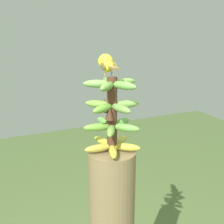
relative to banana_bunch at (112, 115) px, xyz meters
The scene contains 2 objects.
banana_bunch is the anchor object (origin of this frame).
perched_bird 0.22m from the banana_bunch, 82.76° to the left, with size 0.08×0.23×0.09m.
Camera 1 is at (-0.47, -1.05, 1.87)m, focal length 46.17 mm.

